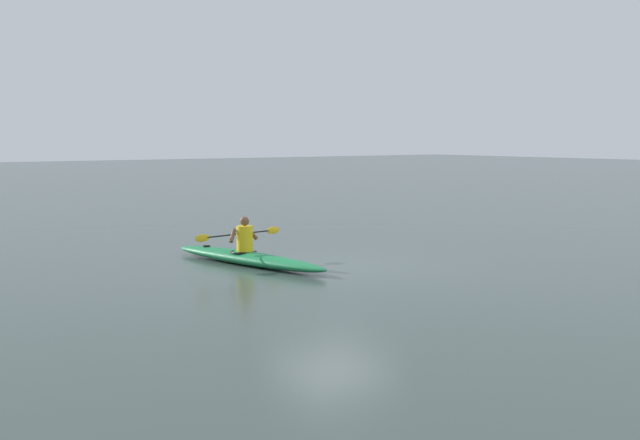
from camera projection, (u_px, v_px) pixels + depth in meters
name	position (u px, v px, depth m)	size (l,w,h in m)	color
ground_plane	(333.00, 267.00, 18.19)	(160.00, 160.00, 0.00)	#384742
kayak	(247.00, 258.00, 18.53)	(1.50, 5.04, 0.30)	#19723F
kayaker	(244.00, 236.00, 18.55)	(2.46, 0.61, 0.79)	yellow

